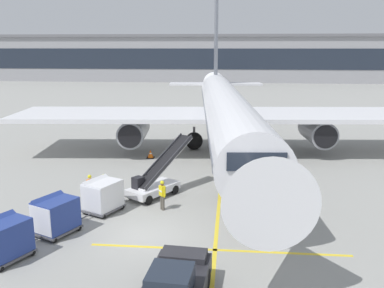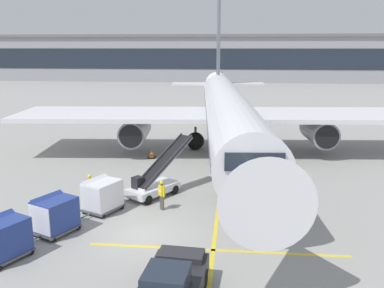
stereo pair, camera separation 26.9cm
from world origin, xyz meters
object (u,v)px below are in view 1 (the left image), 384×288
Objects in this scene: baggage_cart_lead at (102,195)px; ground_crew_marshaller at (91,193)px; baggage_cart_second at (55,215)px; ground_crew_by_loader at (162,193)px; parked_airplane at (225,110)px; pushback_tug at (175,286)px; ground_crew_by_carts at (90,187)px; ground_crew_wingwalker at (104,186)px; belt_loader at (155,181)px; baggage_cart_third at (4,238)px; safety_cone_engine_keepout at (150,154)px.

baggage_cart_lead is 0.75m from ground_crew_marshaller.
baggage_cart_second is 1.60× the size of ground_crew_by_loader.
parked_airplane reaches higher than pushback_tug.
ground_crew_by_carts is at bearing 170.95° from ground_crew_by_loader.
baggage_cart_second is 4.62m from ground_crew_wingwalker.
belt_loader is 7.11m from baggage_cart_second.
parked_airplane is 16.19m from baggage_cart_lead.
parked_airplane is 16.49× the size of baggage_cart_third.
ground_crew_by_carts is (1.47, 7.04, -0.00)m from baggage_cart_third.
safety_cone_engine_keepout is at bearing -156.73° from parked_airplane.
ground_crew_wingwalker is (-3.67, 0.90, 0.00)m from ground_crew_by_loader.
ground_crew_marshaller reaches higher than safety_cone_engine_keepout.
baggage_cart_lead reaches higher than ground_crew_by_carts.
baggage_cart_lead is 1.60× the size of ground_crew_marshaller.
baggage_cart_lead is at bearing -114.50° from parked_airplane.
ground_crew_wingwalker is at bearing 13.32° from ground_crew_by_carts.
baggage_cart_second is 2.97m from baggage_cart_third.
ground_crew_wingwalker is at bearing 76.00° from baggage_cart_second.
parked_airplane is at bearing 23.27° from safety_cone_engine_keepout.
ground_crew_by_loader is at bearing -13.74° from ground_crew_wingwalker.
ground_crew_by_carts is (-3.64, -1.61, 0.07)m from belt_loader.
belt_loader is 4.22m from ground_crew_marshaller.
baggage_cart_third reaches higher than pushback_tug.
ground_crew_marshaller is (-0.72, 0.18, -0.00)m from baggage_cart_lead.
ground_crew_marshaller is 1.34m from ground_crew_wingwalker.
baggage_cart_third is 6.23m from ground_crew_marshaller.
baggage_cart_second is 5.98m from ground_crew_by_loader.
ground_crew_wingwalker is at bearing 73.62° from ground_crew_marshaller.
baggage_cart_second is at bearing -94.37° from ground_crew_by_carts.
ground_crew_by_carts and ground_crew_marshaller have the same top height.
ground_crew_wingwalker is (-2.85, -1.43, 0.07)m from belt_loader.
baggage_cart_lead and baggage_cart_second have the same top height.
belt_loader reaches higher than ground_crew_wingwalker.
ground_crew_by_loader is 1.00× the size of ground_crew_wingwalker.
pushback_tug is at bearing -76.42° from belt_loader.
safety_cone_engine_keepout is at bearing 103.25° from pushback_tug.
ground_crew_by_carts is (-6.40, 9.81, 0.17)m from pushback_tug.
pushback_tug is at bearing -55.49° from ground_crew_marshaller.
baggage_cart_second is 8.70m from pushback_tug.
safety_cone_engine_keepout is (1.92, 14.88, -0.66)m from baggage_cart_second.
parked_airplane is at bearing 65.25° from baggage_cart_second.
ground_crew_wingwalker is at bearing 103.15° from baggage_cart_lead.
ground_crew_wingwalker is at bearing 72.65° from baggage_cart_third.
parked_airplane reaches higher than ground_crew_by_loader.
ground_crew_by_loader is 1.00× the size of ground_crew_by_carts.
baggage_cart_lead is at bearing 121.69° from pushback_tug.
ground_crew_marshaller is at bearing 72.44° from baggage_cart_third.
ground_crew_by_loader is at bearing -9.05° from ground_crew_by_carts.
safety_cone_engine_keepout is (3.06, 17.62, -0.66)m from baggage_cart_third.
ground_crew_by_carts is at bearing -156.10° from belt_loader.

